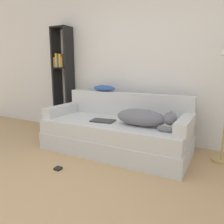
{
  "coord_description": "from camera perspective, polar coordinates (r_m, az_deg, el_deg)",
  "views": [
    {
      "loc": [
        1.46,
        -1.02,
        1.21
      ],
      "look_at": [
        0.06,
        1.6,
        0.6
      ],
      "focal_mm": 35.0,
      "sensor_mm": 36.0,
      "label": 1
    }
  ],
  "objects": [
    {
      "name": "couch_arm_right",
      "position": [
        2.82,
        18.62,
        -3.02
      ],
      "size": [
        0.15,
        0.75,
        0.15
      ],
      "color": "silver",
      "rests_on": "couch"
    },
    {
      "name": "ground_plane",
      "position": [
        2.15,
        -24.14,
        -23.74
      ],
      "size": [
        20.0,
        20.0,
        0.0
      ],
      "primitive_type": "plane",
      "color": "tan"
    },
    {
      "name": "dog",
      "position": [
        2.87,
        8.46,
        -1.53
      ],
      "size": [
        0.8,
        0.29,
        0.24
      ],
      "color": "slate",
      "rests_on": "couch"
    },
    {
      "name": "wall_back",
      "position": [
        3.75,
        5.41,
        13.68
      ],
      "size": [
        7.88,
        0.06,
        2.7
      ],
      "color": "silver",
      "rests_on": "ground_plane"
    },
    {
      "name": "laptop",
      "position": [
        3.13,
        -2.43,
        -2.29
      ],
      "size": [
        0.36,
        0.26,
        0.02
      ],
      "rotation": [
        0.0,
        0.0,
        0.14
      ],
      "color": "#2D2D30",
      "rests_on": "couch"
    },
    {
      "name": "couch_arm_left",
      "position": [
        3.67,
        -12.85,
        0.56
      ],
      "size": [
        0.15,
        0.75,
        0.15
      ],
      "color": "silver",
      "rests_on": "couch"
    },
    {
      "name": "throw_pillow",
      "position": [
        3.63,
        -2.05,
        6.22
      ],
      "size": [
        0.4,
        0.19,
        0.1
      ],
      "color": "#335199",
      "rests_on": "couch_backrest"
    },
    {
      "name": "couch_backrest",
      "position": [
        3.46,
        3.86,
        2.01
      ],
      "size": [
        2.06,
        0.15,
        0.37
      ],
      "color": "silver",
      "rests_on": "couch"
    },
    {
      "name": "bookshelf",
      "position": [
        4.32,
        -12.7,
        9.55
      ],
      "size": [
        0.35,
        0.26,
        1.94
      ],
      "color": "black",
      "rests_on": "ground_plane"
    },
    {
      "name": "couch",
      "position": [
        3.21,
        0.81,
        -6.34
      ],
      "size": [
        2.1,
        0.94,
        0.45
      ],
      "color": "silver",
      "rests_on": "ground_plane"
    },
    {
      "name": "power_adapter",
      "position": [
        2.8,
        -13.93,
        -14.12
      ],
      "size": [
        0.08,
        0.08,
        0.03
      ],
      "color": "black",
      "rests_on": "ground_plane"
    }
  ]
}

